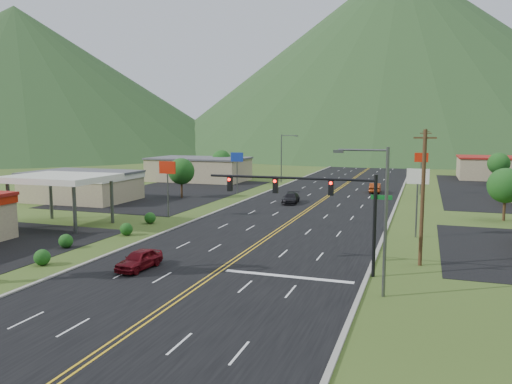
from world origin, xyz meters
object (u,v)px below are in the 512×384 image
(gas_canopy, at_px, (61,179))
(car_red_near, at_px, (139,260))
(car_dark_mid, at_px, (291,198))
(streetlight_west, at_px, (283,155))
(traffic_signal, at_px, (316,197))
(car_red_far, at_px, (375,188))
(streetlight_east, at_px, (380,212))

(gas_canopy, distance_m, car_red_near, 20.57)
(car_dark_mid, bearing_deg, streetlight_west, 102.60)
(car_red_near, distance_m, car_dark_mid, 34.39)
(traffic_signal, distance_m, car_red_far, 46.10)
(car_red_near, xyz_separation_m, car_dark_mid, (2.16, 34.32, -0.01))
(traffic_signal, bearing_deg, gas_canopy, 164.30)
(traffic_signal, height_order, car_red_near, traffic_signal)
(gas_canopy, distance_m, car_dark_mid, 29.59)
(traffic_signal, xyz_separation_m, streetlight_east, (4.70, -4.00, -0.15))
(traffic_signal, xyz_separation_m, streetlight_west, (-18.16, 56.00, -0.15))
(streetlight_west, xyz_separation_m, car_red_far, (17.95, -10.13, -4.42))
(streetlight_east, xyz_separation_m, streetlight_west, (-22.86, 60.00, 0.00))
(streetlight_west, bearing_deg, gas_canopy, -102.13)
(streetlight_east, relative_size, car_red_far, 1.94)
(traffic_signal, xyz_separation_m, gas_canopy, (-28.48, 8.00, -0.46))
(traffic_signal, relative_size, car_red_near, 3.19)
(traffic_signal, distance_m, streetlight_east, 6.17)
(traffic_signal, relative_size, streetlight_east, 1.46)
(gas_canopy, height_order, car_red_near, gas_canopy)
(car_red_near, bearing_deg, car_dark_mid, 91.29)
(car_dark_mid, bearing_deg, gas_canopy, -134.80)
(car_dark_mid, bearing_deg, car_red_near, -99.04)
(car_dark_mid, relative_size, car_red_far, 1.03)
(car_red_far, bearing_deg, streetlight_east, 93.47)
(car_dark_mid, distance_m, car_red_far, 18.04)
(car_red_far, bearing_deg, streetlight_west, -31.59)
(streetlight_west, distance_m, car_red_far, 21.08)
(streetlight_east, bearing_deg, car_dark_mid, 112.85)
(traffic_signal, bearing_deg, car_red_near, -163.11)
(streetlight_west, height_order, car_red_far, streetlight_west)
(traffic_signal, height_order, car_red_far, traffic_signal)
(traffic_signal, bearing_deg, streetlight_west, 107.97)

